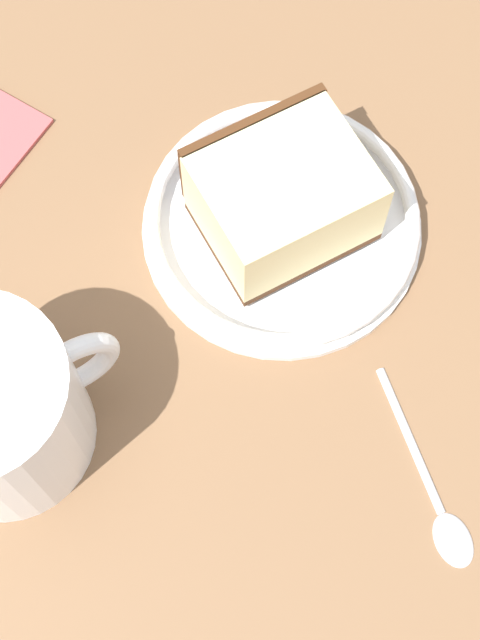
% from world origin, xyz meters
% --- Properties ---
extents(ground_plane, '(1.11, 1.11, 0.04)m').
position_xyz_m(ground_plane, '(0.00, 0.00, -0.02)').
color(ground_plane, brown).
extents(small_plate, '(0.17, 0.17, 0.02)m').
position_xyz_m(small_plate, '(-0.06, 0.02, 0.01)').
color(small_plate, white).
rests_on(small_plate, ground_plane).
extents(cake_slice, '(0.12, 0.12, 0.06)m').
position_xyz_m(cake_slice, '(-0.06, 0.02, 0.04)').
color(cake_slice, '#472814').
rests_on(cake_slice, small_plate).
extents(teaspoon, '(0.11, 0.07, 0.01)m').
position_xyz_m(teaspoon, '(0.10, 0.13, 0.00)').
color(teaspoon, silver).
rests_on(teaspoon, ground_plane).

